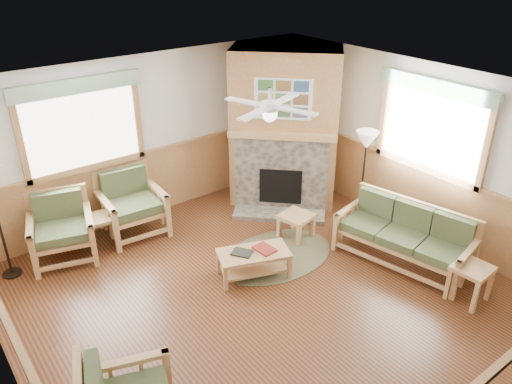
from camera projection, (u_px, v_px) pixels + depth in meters
floor at (264, 296)px, 6.63m from camera, size 6.00×6.00×0.01m
ceiling at (266, 98)px, 5.41m from camera, size 6.00×6.00×0.01m
wall_back at (151, 137)px, 8.15m from camera, size 6.00×0.02×2.70m
wall_front at (503, 353)px, 3.90m from camera, size 6.00×0.02×2.70m
wall_right at (418, 150)px, 7.64m from camera, size 0.02×6.00×2.70m
wainscot at (264, 262)px, 6.38m from camera, size 6.00×6.00×1.10m
fireplace at (284, 127)px, 8.58m from camera, size 3.11×3.11×2.70m
window_back at (73, 76)px, 6.99m from camera, size 1.90×0.16×1.50m
window_right at (441, 77)px, 6.95m from camera, size 0.16×1.90×1.50m
ceiling_fan at (270, 91)px, 5.80m from camera, size 1.59×1.59×0.36m
sofa at (404, 237)px, 7.15m from camera, size 2.01×1.15×0.87m
armchair_back_left at (61, 229)px, 7.22m from camera, size 1.07×1.07×0.97m
armchair_back_right at (132, 204)px, 7.86m from camera, size 0.98×0.98×1.02m
coffee_table at (254, 264)px, 6.96m from camera, size 1.09×0.80×0.39m
end_table_chairs at (101, 231)px, 7.63m from camera, size 0.50×0.48×0.50m
end_table_sofa at (469, 283)px, 6.47m from camera, size 0.49×0.47×0.51m
footstool at (296, 226)px, 7.87m from camera, size 0.55×0.55×0.40m
braided_rug at (276, 255)px, 7.47m from camera, size 1.92×1.92×0.01m
floor_lamp_right at (363, 177)px, 8.11m from camera, size 0.37×0.37×1.58m
book_red at (264, 248)px, 6.90m from camera, size 0.24×0.32×0.03m
book_dark at (242, 252)px, 6.83m from camera, size 0.31×0.34×0.03m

